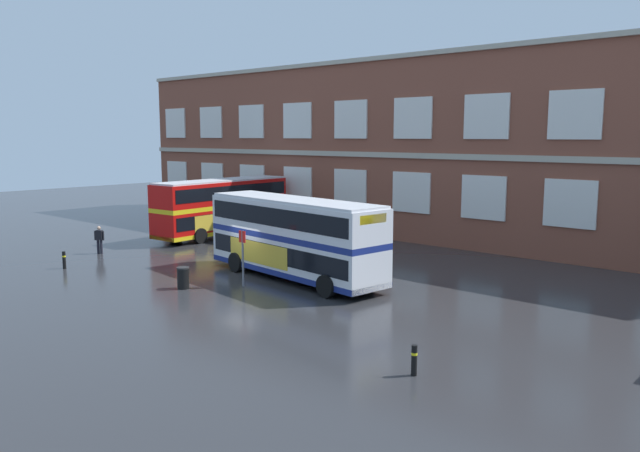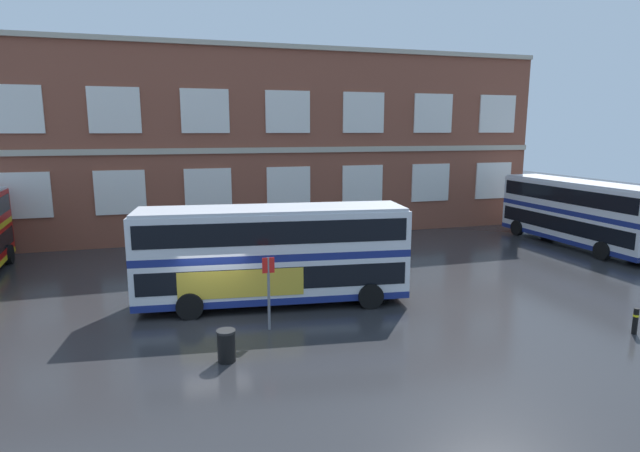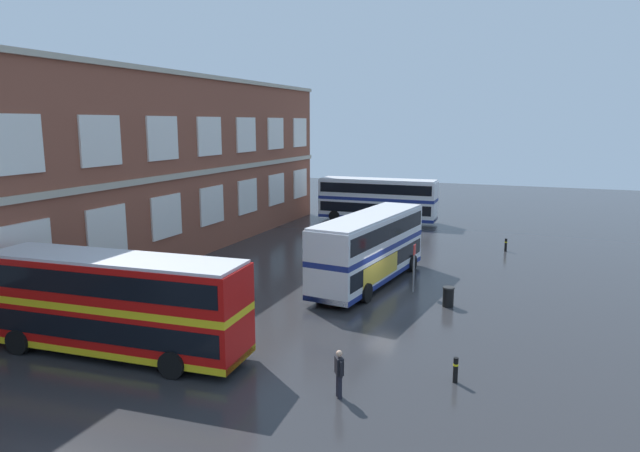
# 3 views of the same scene
# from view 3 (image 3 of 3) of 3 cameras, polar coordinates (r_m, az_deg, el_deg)

# --- Properties ---
(ground_plane) EXTENTS (120.00, 120.00, 0.00)m
(ground_plane) POSITION_cam_3_polar(r_m,az_deg,el_deg) (31.09, 1.93, -6.90)
(ground_plane) COLOR #2B2B2D
(brick_terminal_building) EXTENTS (52.52, 8.19, 12.53)m
(brick_terminal_building) POSITION_cam_3_polar(r_m,az_deg,el_deg) (37.09, -22.97, 4.76)
(brick_terminal_building) COLOR brown
(brick_terminal_building) RESTS_ON ground
(double_decker_near) EXTENTS (3.43, 11.15, 4.07)m
(double_decker_near) POSITION_cam_3_polar(r_m,az_deg,el_deg) (24.13, -20.03, -7.37)
(double_decker_near) COLOR red
(double_decker_near) RESTS_ON ground
(double_decker_middle) EXTENTS (11.23, 3.87, 4.07)m
(double_decker_middle) POSITION_cam_3_polar(r_m,az_deg,el_deg) (32.59, 5.05, -2.20)
(double_decker_middle) COLOR silver
(double_decker_middle) RESTS_ON ground
(double_decker_far) EXTENTS (3.04, 11.05, 4.07)m
(double_decker_far) POSITION_cam_3_polar(r_m,az_deg,el_deg) (53.26, 5.85, 2.73)
(double_decker_far) COLOR silver
(double_decker_far) RESTS_ON ground
(waiting_passenger) EXTENTS (0.58, 0.45, 1.70)m
(waiting_passenger) POSITION_cam_3_polar(r_m,az_deg,el_deg) (19.73, 1.95, -14.56)
(waiting_passenger) COLOR black
(waiting_passenger) RESTS_ON ground
(bus_stand_flag) EXTENTS (0.44, 0.10, 2.70)m
(bus_stand_flag) POSITION_cam_3_polar(r_m,az_deg,el_deg) (31.38, 9.52, -3.77)
(bus_stand_flag) COLOR slate
(bus_stand_flag) RESTS_ON ground
(station_litter_bin) EXTENTS (0.60, 0.60, 1.03)m
(station_litter_bin) POSITION_cam_3_polar(r_m,az_deg,el_deg) (29.62, 12.89, -7.00)
(station_litter_bin) COLOR black
(station_litter_bin) RESTS_ON ground
(safety_bollard_west) EXTENTS (0.19, 0.19, 0.95)m
(safety_bollard_west) POSITION_cam_3_polar(r_m,az_deg,el_deg) (43.15, 18.34, -1.81)
(safety_bollard_west) COLOR black
(safety_bollard_west) RESTS_ON ground
(safety_bollard_east) EXTENTS (0.19, 0.19, 0.95)m
(safety_bollard_east) POSITION_cam_3_polar(r_m,az_deg,el_deg) (21.48, 13.60, -13.98)
(safety_bollard_east) COLOR black
(safety_bollard_east) RESTS_ON ground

